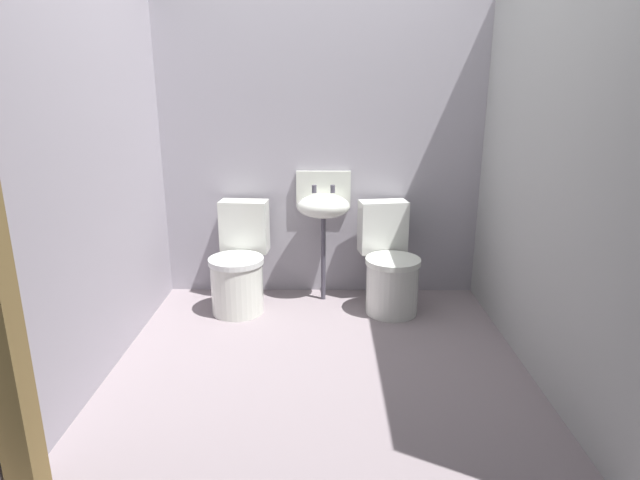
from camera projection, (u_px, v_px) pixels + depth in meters
ground_plane at (319, 372)px, 3.16m from camera, size 2.86×2.86×0.08m
wall_back at (321, 153)px, 4.06m from camera, size 2.86×0.10×2.24m
wall_left at (92, 178)px, 2.94m from camera, size 0.10×2.66×2.24m
wall_right at (549, 179)px, 2.92m from camera, size 0.10×2.66×2.24m
toilet_left at (239, 267)px, 3.90m from camera, size 0.43×0.62×0.78m
toilet_right at (389, 267)px, 3.89m from camera, size 0.47×0.65×0.78m
sink at (323, 205)px, 3.96m from camera, size 0.42×0.35×0.99m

